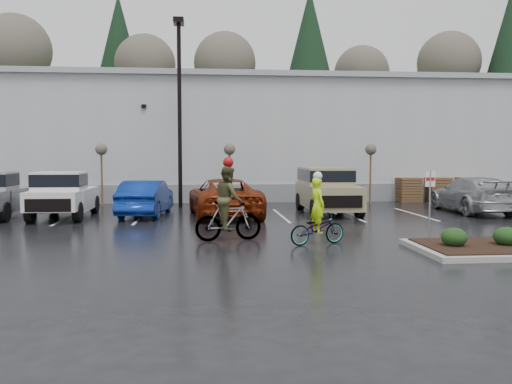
{
  "coord_description": "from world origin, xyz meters",
  "views": [
    {
      "loc": [
        -2.78,
        -15.09,
        2.71
      ],
      "look_at": [
        -0.94,
        4.38,
        1.3
      ],
      "focal_mm": 38.0,
      "sensor_mm": 36.0,
      "label": 1
    }
  ],
  "objects": [
    {
      "name": "pickup_white",
      "position": [
        -8.64,
        8.32,
        0.98
      ],
      "size": [
        2.1,
        5.2,
        1.96
      ],
      "primitive_type": null,
      "color": "silver",
      "rests_on": "ground"
    },
    {
      "name": "shrub_b",
      "position": [
        5.5,
        -1.0,
        0.41
      ],
      "size": [
        0.7,
        0.7,
        0.52
      ],
      "primitive_type": "ellipsoid",
      "color": "black",
      "rests_on": "curb_island"
    },
    {
      "name": "sapling_east",
      "position": [
        6.0,
        13.0,
        2.73
      ],
      "size": [
        0.6,
        0.6,
        3.2
      ],
      "color": "#46301C",
      "rests_on": "ground"
    },
    {
      "name": "shrub_a",
      "position": [
        4.0,
        -1.0,
        0.41
      ],
      "size": [
        0.7,
        0.7,
        0.52
      ],
      "primitive_type": "ellipsoid",
      "color": "black",
      "rests_on": "curb_island"
    },
    {
      "name": "sapling_mid",
      "position": [
        -1.5,
        13.0,
        2.73
      ],
      "size": [
        0.6,
        0.6,
        3.2
      ],
      "color": "#46301C",
      "rests_on": "ground"
    },
    {
      "name": "lamppost",
      "position": [
        -4.0,
        12.0,
        5.69
      ],
      "size": [
        0.5,
        1.0,
        9.22
      ],
      "color": "black",
      "rests_on": "ground"
    },
    {
      "name": "wooded_ridge",
      "position": [
        0.0,
        45.0,
        3.0
      ],
      "size": [
        80.0,
        25.0,
        6.0
      ],
      "primitive_type": "cube",
      "color": "#213D19",
      "rests_on": "ground"
    },
    {
      "name": "cyclist_hivis",
      "position": [
        0.53,
        0.6,
        0.68
      ],
      "size": [
        1.89,
        1.16,
        2.17
      ],
      "rotation": [
        0.0,
        0.0,
        1.9
      ],
      "color": "#3F3F44",
      "rests_on": "ground"
    },
    {
      "name": "sapling_west",
      "position": [
        -8.0,
        13.0,
        2.73
      ],
      "size": [
        0.6,
        0.6,
        3.2
      ],
      "color": "#46301C",
      "rests_on": "ground"
    },
    {
      "name": "car_far_silver",
      "position": [
        9.39,
        8.53,
        0.82
      ],
      "size": [
        2.4,
        5.67,
        1.63
      ],
      "primitive_type": "imported",
      "rotation": [
        0.0,
        0.0,
        3.12
      ],
      "color": "#A4A8AB",
      "rests_on": "ground"
    },
    {
      "name": "pallet_stack_b",
      "position": [
        10.2,
        14.0,
        0.68
      ],
      "size": [
        1.2,
        1.2,
        1.35
      ],
      "primitive_type": "cube",
      "color": "#46301C",
      "rests_on": "ground"
    },
    {
      "name": "cyclist_olive",
      "position": [
        -2.07,
        1.5,
        0.93
      ],
      "size": [
        2.06,
        1.03,
        2.59
      ],
      "rotation": [
        0.0,
        0.0,
        1.75
      ],
      "color": "#3F3F44",
      "rests_on": "ground"
    },
    {
      "name": "car_blue",
      "position": [
        -5.32,
        8.55,
        0.77
      ],
      "size": [
        2.09,
        4.82,
        1.54
      ],
      "primitive_type": "imported",
      "rotation": [
        0.0,
        0.0,
        3.04
      ],
      "color": "navy",
      "rests_on": "ground"
    },
    {
      "name": "pallet_stack_c",
      "position": [
        12.0,
        14.0,
        0.68
      ],
      "size": [
        1.2,
        1.2,
        1.35
      ],
      "primitive_type": "cube",
      "color": "#46301C",
      "rests_on": "ground"
    },
    {
      "name": "fire_lane_sign",
      "position": [
        3.8,
        0.2,
        1.41
      ],
      "size": [
        0.3,
        0.05,
        2.2
      ],
      "color": "gray",
      "rests_on": "ground"
    },
    {
      "name": "warehouse",
      "position": [
        0.0,
        21.99,
        3.65
      ],
      "size": [
        60.5,
        15.5,
        7.2
      ],
      "color": "#ABAEB0",
      "rests_on": "ground"
    },
    {
      "name": "car_red",
      "position": [
        -1.96,
        8.08,
        0.81
      ],
      "size": [
        3.24,
        6.09,
        1.63
      ],
      "primitive_type": "imported",
      "rotation": [
        0.0,
        0.0,
        3.24
      ],
      "color": "maroon",
      "rests_on": "ground"
    },
    {
      "name": "ground",
      "position": [
        0.0,
        0.0,
        0.0
      ],
      "size": [
        120.0,
        120.0,
        0.0
      ],
      "primitive_type": "plane",
      "color": "black",
      "rests_on": "ground"
    },
    {
      "name": "suv_tan",
      "position": [
        2.71,
        8.74,
        1.03
      ],
      "size": [
        2.2,
        5.1,
        2.06
      ],
      "primitive_type": null,
      "color": "gray",
      "rests_on": "ground"
    },
    {
      "name": "pallet_stack_a",
      "position": [
        8.5,
        14.0,
        0.68
      ],
      "size": [
        1.2,
        1.2,
        1.35
      ],
      "primitive_type": "cube",
      "color": "#46301C",
      "rests_on": "ground"
    }
  ]
}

